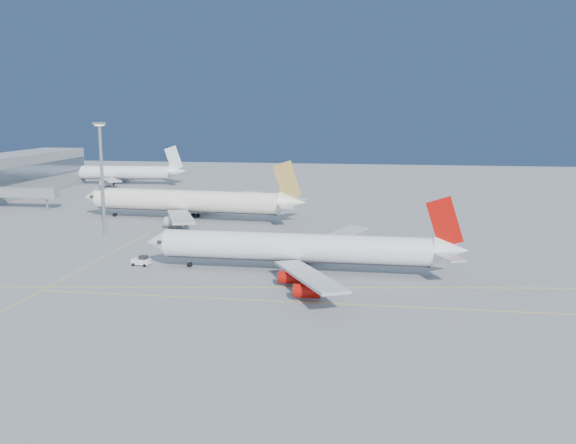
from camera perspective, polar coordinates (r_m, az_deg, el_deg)
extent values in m
plane|color=slate|center=(121.95, -1.06, -5.07)|extent=(500.00, 500.00, 0.00)
cube|color=#3F4C59|center=(238.04, -23.40, 3.79)|extent=(0.40, 107.80, 5.00)
cube|color=gray|center=(221.82, -22.72, 2.44)|extent=(22.00, 3.00, 3.00)
cylinder|color=gray|center=(217.64, -20.64, 1.75)|extent=(0.70, 0.70, 5.20)
cube|color=gray|center=(216.34, -20.22, 2.42)|extent=(3.20, 3.60, 3.40)
cube|color=yellow|center=(107.93, 0.33, -7.10)|extent=(90.00, 0.18, 0.02)
cube|color=yellow|center=(116.26, -1.56, -5.83)|extent=(118.86, 16.88, 0.02)
cube|color=yellow|center=(160.94, -13.44, -1.59)|extent=(0.18, 140.00, 0.02)
cylinder|color=white|center=(126.00, 0.65, -2.26)|extent=(53.12, 6.54, 5.49)
cone|color=white|center=(133.38, -11.58, -1.77)|extent=(4.37, 5.57, 5.49)
cone|color=white|center=(124.86, 14.31, -2.43)|extent=(6.73, 5.35, 5.22)
cube|color=black|center=(132.63, -10.87, -1.56)|extent=(1.62, 5.25, 0.66)
cube|color=#B7B7BC|center=(110.90, 1.86, -4.80)|extent=(15.97, 26.96, 0.52)
cube|color=#B7B7BC|center=(140.61, 3.56, -1.60)|extent=(16.86, 26.66, 0.52)
cube|color=#A70C07|center=(123.73, 13.76, -0.02)|extent=(7.29, 0.57, 10.02)
cylinder|color=gray|center=(131.81, -8.75, -3.30)|extent=(0.23, 0.23, 2.18)
cylinder|color=black|center=(132.06, -8.73, -3.76)|extent=(1.05, 0.68, 1.04)
cylinder|color=gray|center=(122.89, 0.80, -4.17)|extent=(0.30, 0.30, 2.18)
cylinder|color=black|center=(123.17, 0.80, -4.66)|extent=(1.06, 0.87, 1.04)
cylinder|color=gray|center=(130.34, 1.32, -3.34)|extent=(0.30, 0.30, 2.18)
cylinder|color=black|center=(130.60, 1.32, -3.80)|extent=(1.06, 0.87, 1.04)
cylinder|color=#A70C07|center=(116.63, 0.31, -4.95)|extent=(4.59, 2.46, 2.37)
cylinder|color=#A70C07|center=(108.21, 1.71, -6.16)|extent=(4.59, 2.46, 2.37)
cylinder|color=#A70C07|center=(136.65, 1.73, -2.69)|extent=(4.59, 2.46, 2.37)
cylinder|color=#A70C07|center=(144.17, 3.77, -2.03)|extent=(4.59, 2.46, 2.37)
cylinder|color=#EFE7CC|center=(186.69, -9.05, 1.88)|extent=(55.84, 10.57, 6.09)
cone|color=#EFE7CC|center=(199.95, -17.07, 2.10)|extent=(5.28, 6.46, 6.09)
cone|color=#EFE7CC|center=(177.20, 0.43, 1.77)|extent=(7.92, 6.37, 5.78)
cube|color=black|center=(198.86, -16.57, 2.27)|extent=(2.17, 5.90, 0.75)
cube|color=#B7B7BC|center=(169.69, -9.54, 0.46)|extent=(16.01, 29.85, 0.59)
cube|color=#B7B7BC|center=(200.67, -5.87, 2.04)|extent=(19.97, 28.53, 0.59)
cube|color=#C38848|center=(176.78, -0.07, 3.70)|extent=(8.22, 1.14, 11.30)
cylinder|color=gray|center=(196.91, -15.17, 0.99)|extent=(0.26, 0.26, 2.46)
cylinder|color=black|center=(197.10, -15.15, 0.64)|extent=(1.23, 0.84, 1.17)
cylinder|color=gray|center=(182.91, -9.21, 0.53)|extent=(0.34, 0.34, 2.46)
cylinder|color=black|center=(183.12, -9.20, 0.15)|extent=(1.25, 1.05, 1.17)
cylinder|color=gray|center=(190.82, -8.23, 0.96)|extent=(0.34, 0.34, 2.46)
cylinder|color=black|center=(191.02, -8.22, 0.60)|extent=(1.25, 1.05, 1.17)
cylinder|color=#B7B7BC|center=(173.93, -10.08, 0.01)|extent=(5.32, 3.08, 2.67)
cylinder|color=#B7B7BC|center=(199.20, -6.97, 1.38)|extent=(5.32, 3.08, 2.67)
cylinder|color=white|center=(279.69, -15.43, 4.28)|extent=(49.65, 10.20, 5.53)
cone|color=white|center=(289.29, -20.50, 4.19)|extent=(4.95, 5.92, 5.53)
cone|color=white|center=(272.06, -9.79, 4.47)|extent=(7.38, 5.88, 5.25)
cube|color=black|center=(288.49, -20.16, 4.31)|extent=(2.07, 5.38, 0.69)
cube|color=#B7B7BC|center=(264.28, -15.50, 3.62)|extent=(18.24, 25.39, 0.54)
cube|color=#B7B7BC|center=(292.69, -13.65, 4.31)|extent=(14.11, 26.74, 0.54)
cube|color=silver|center=(271.91, -10.13, 5.61)|extent=(7.60, 1.16, 10.44)
cylinder|color=gray|center=(287.05, -19.24, 3.55)|extent=(0.24, 0.24, 2.27)
cylinder|color=black|center=(287.18, -19.23, 3.32)|extent=(1.15, 0.79, 1.09)
cylinder|color=gray|center=(276.00, -15.46, 3.50)|extent=(0.32, 0.32, 2.27)
cylinder|color=black|center=(276.12, -15.45, 3.27)|extent=(1.17, 0.99, 1.09)
cylinder|color=gray|center=(283.45, -14.96, 3.69)|extent=(0.32, 0.32, 2.27)
cylinder|color=black|center=(283.57, -14.95, 3.46)|extent=(1.17, 0.99, 1.09)
cylinder|color=#B7B7BC|center=(267.88, -15.87, 3.29)|extent=(4.95, 2.91, 2.47)
cylinder|color=#B7B7BC|center=(291.15, -14.31, 3.88)|extent=(4.95, 2.91, 2.47)
cube|color=white|center=(135.20, -12.93, -3.44)|extent=(3.91, 2.31, 1.11)
cube|color=black|center=(134.75, -12.73, -3.11)|extent=(1.67, 1.75, 0.83)
cylinder|color=black|center=(135.12, -13.60, -3.70)|extent=(0.68, 0.40, 0.65)
cylinder|color=black|center=(136.76, -13.20, -3.52)|extent=(0.68, 0.40, 0.65)
cylinder|color=black|center=(133.89, -12.63, -3.79)|extent=(0.68, 0.40, 0.65)
cylinder|color=black|center=(135.55, -12.24, -3.60)|extent=(0.68, 0.40, 0.65)
cylinder|color=gray|center=(166.78, -16.18, 3.54)|extent=(0.78, 0.78, 27.89)
cube|color=gray|center=(165.84, -16.43, 8.41)|extent=(2.45, 2.45, 0.56)
cube|color=white|center=(165.85, -16.42, 8.25)|extent=(1.78, 1.78, 0.28)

